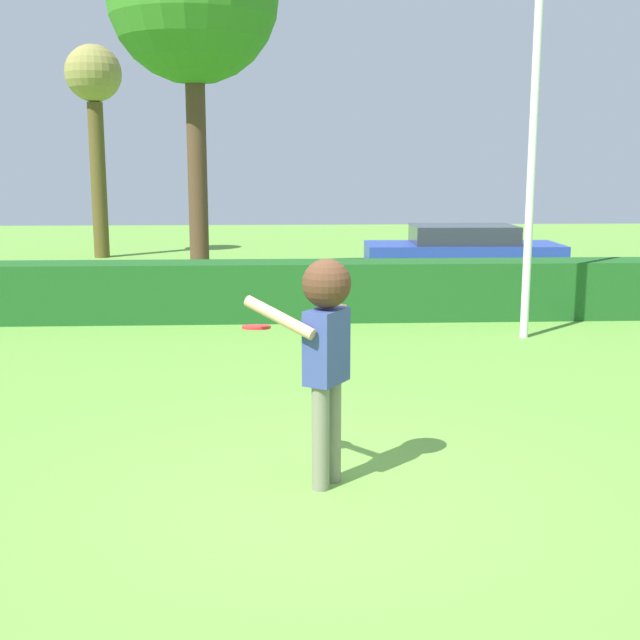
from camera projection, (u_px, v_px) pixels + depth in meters
name	position (u px, v px, depth m)	size (l,w,h in m)	color
ground_plane	(321.00, 496.00, 6.30)	(60.00, 60.00, 0.00)	#659C3C
person	(325.00, 339.00, 6.31)	(0.84, 0.50, 1.81)	slate
frisbee	(256.00, 327.00, 6.55)	(0.23, 0.23, 0.04)	red
lamppost	(535.00, 97.00, 11.53)	(0.24, 0.24, 6.29)	silver
hedge_row	(298.00, 291.00, 13.54)	(21.57, 0.90, 0.96)	#1D561F
parked_car_blue	(463.00, 251.00, 17.85)	(4.26, 1.93, 1.25)	#263FA5
oak_tree	(94.00, 93.00, 22.09)	(1.51, 1.51, 5.73)	brown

